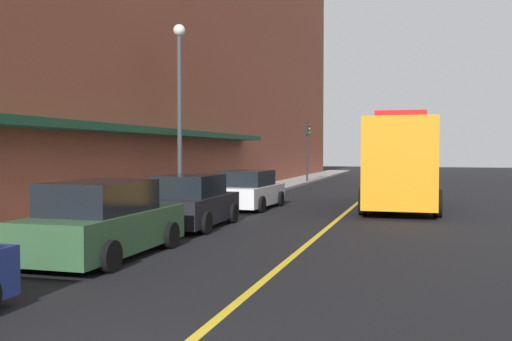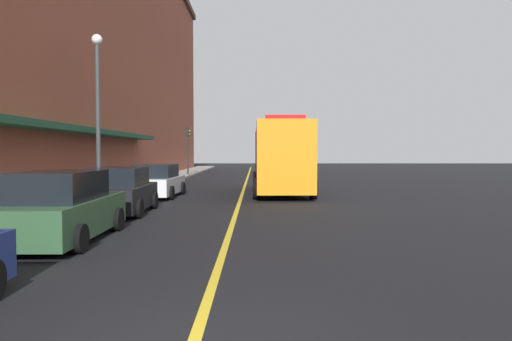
% 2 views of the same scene
% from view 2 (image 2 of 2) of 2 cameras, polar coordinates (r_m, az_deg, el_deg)
% --- Properties ---
extents(ground_plane, '(112.00, 112.00, 0.00)m').
position_cam_2_polar(ground_plane, '(29.85, -1.62, -1.85)').
color(ground_plane, black).
extents(sidewalk_left, '(2.40, 70.00, 0.15)m').
position_cam_2_polar(sidewalk_left, '(30.63, -13.30, -1.67)').
color(sidewalk_left, gray).
rests_on(sidewalk_left, ground).
extents(lane_center_stripe, '(0.16, 70.00, 0.01)m').
position_cam_2_polar(lane_center_stripe, '(29.85, -1.62, -1.85)').
color(lane_center_stripe, gold).
rests_on(lane_center_stripe, ground).
extents(brick_building_left, '(12.48, 64.00, 19.70)m').
position_cam_2_polar(brick_building_left, '(32.80, -26.10, 15.64)').
color(brick_building_left, brown).
rests_on(brick_building_left, ground).
extents(parked_car_1, '(2.12, 4.60, 1.71)m').
position_cam_2_polar(parked_car_1, '(12.27, -22.96, -4.31)').
color(parked_car_1, '#2D5133').
rests_on(parked_car_1, ground).
extents(parked_car_2, '(2.08, 4.21, 1.64)m').
position_cam_2_polar(parked_car_2, '(17.07, -16.44, -2.51)').
color(parked_car_2, black).
rests_on(parked_car_2, ground).
extents(parked_car_3, '(2.21, 4.40, 1.58)m').
position_cam_2_polar(parked_car_3, '(22.81, -12.24, -1.33)').
color(parked_car_3, silver).
rests_on(parked_car_3, ground).
extents(utility_truck, '(2.97, 8.99, 3.82)m').
position_cam_2_polar(utility_truck, '(24.38, 2.78, 1.49)').
color(utility_truck, orange).
rests_on(utility_truck, ground).
extents(street_lamp_left, '(0.44, 0.44, 6.94)m').
position_cam_2_polar(street_lamp_left, '(20.92, -19.02, 8.29)').
color(street_lamp_left, '#33383D').
rests_on(street_lamp_left, sidewalk_left).
extents(traffic_light_near, '(0.38, 0.36, 4.30)m').
position_cam_2_polar(traffic_light_near, '(41.55, -8.57, 3.66)').
color(traffic_light_near, '#232326').
rests_on(traffic_light_near, sidewalk_left).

